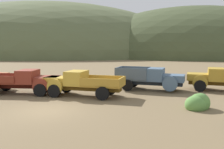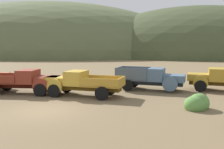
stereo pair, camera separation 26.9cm
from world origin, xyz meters
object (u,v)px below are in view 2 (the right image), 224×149
object	(u,v)px
truck_rust_red	(28,81)
truck_chalk_blue	(154,78)
truck_faded_yellow	(77,83)
truck_mustard	(218,79)

from	to	relation	value
truck_rust_red	truck_chalk_blue	world-z (taller)	truck_chalk_blue
truck_chalk_blue	truck_faded_yellow	bearing A→B (deg)	-140.55
truck_faded_yellow	truck_mustard	world-z (taller)	truck_mustard
truck_faded_yellow	truck_chalk_blue	size ratio (longest dim) A/B	1.05
truck_rust_red	truck_mustard	world-z (taller)	truck_mustard
truck_rust_red	truck_chalk_blue	bearing A→B (deg)	12.92
truck_faded_yellow	truck_rust_red	bearing A→B (deg)	3.55
truck_mustard	truck_chalk_blue	bearing A→B (deg)	17.38
truck_rust_red	truck_faded_yellow	distance (m)	4.18
truck_rust_red	truck_chalk_blue	distance (m)	10.34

